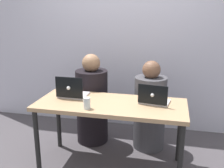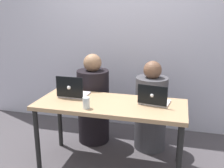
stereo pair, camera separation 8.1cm
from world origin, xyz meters
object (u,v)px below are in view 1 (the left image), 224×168
person_on_left (92,104)px  laptop_back_left (72,92)px  person_on_right (150,110)px  water_glass_left (87,104)px  laptop_back_right (154,99)px

person_on_left → laptop_back_left: person_on_left is taller
person_on_right → laptop_back_left: bearing=23.1°
person_on_left → water_glass_left: 0.78m
laptop_back_right → laptop_back_left: (-0.87, 0.01, 0.01)m
person_on_right → laptop_back_left: person_on_right is taller
person_on_right → water_glass_left: size_ratio=9.69×
laptop_back_right → water_glass_left: (-0.61, -0.28, 0.00)m
person_on_left → laptop_back_right: size_ratio=3.49×
person_on_right → laptop_back_right: bearing=94.9°
person_on_left → laptop_back_left: (-0.09, -0.41, 0.27)m
person_on_right → person_on_left: bearing=-4.3°
water_glass_left → laptop_back_left: bearing=131.7°
person_on_left → laptop_back_right: bearing=157.1°
person_on_right → water_glass_left: (-0.54, -0.71, 0.29)m
person_on_left → water_glass_left: person_on_left is taller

